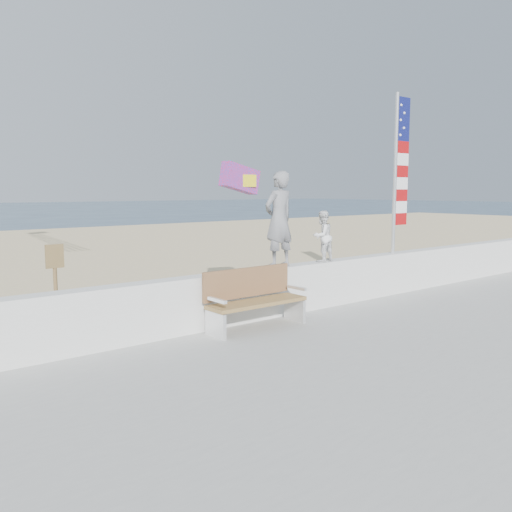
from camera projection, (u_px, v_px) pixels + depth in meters
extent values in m
plane|color=#2E465C|center=(322.00, 359.00, 7.99)|extent=(220.00, 220.00, 0.00)
cube|color=beige|center=(86.00, 279.00, 14.92)|extent=(90.00, 40.00, 0.08)
cube|color=silver|center=(240.00, 297.00, 9.46)|extent=(30.00, 0.35, 0.90)
imported|color=slate|center=(279.00, 219.00, 9.86)|extent=(0.66, 0.46, 1.75)
imported|color=white|center=(322.00, 236.00, 10.62)|extent=(0.51, 0.41, 1.00)
cube|color=olive|center=(257.00, 303.00, 9.00)|extent=(1.80, 0.50, 0.06)
cube|color=brown|center=(247.00, 282.00, 9.17)|extent=(1.80, 0.05, 0.50)
cube|color=silver|center=(216.00, 325.00, 8.50)|extent=(0.06, 0.50, 0.40)
cube|color=white|center=(217.00, 300.00, 8.41)|extent=(0.06, 0.45, 0.05)
cube|color=silver|center=(295.00, 310.00, 9.56)|extent=(0.06, 0.50, 0.40)
cube|color=silver|center=(297.00, 288.00, 9.48)|extent=(0.06, 0.45, 0.05)
cylinder|color=silver|center=(395.00, 174.00, 11.88)|extent=(0.08, 0.08, 3.50)
cube|color=#0F1451|center=(403.00, 119.00, 11.89)|extent=(0.44, 0.02, 0.95)
cube|color=#9E0A0C|center=(400.00, 219.00, 12.16)|extent=(0.44, 0.02, 0.26)
cube|color=white|center=(401.00, 207.00, 12.12)|extent=(0.44, 0.02, 0.26)
cube|color=#9E0A0C|center=(401.00, 195.00, 12.09)|extent=(0.44, 0.02, 0.26)
cube|color=white|center=(401.00, 183.00, 12.06)|extent=(0.44, 0.02, 0.26)
cube|color=#9E0A0C|center=(402.00, 171.00, 12.03)|extent=(0.44, 0.02, 0.26)
cube|color=white|center=(402.00, 159.00, 12.00)|extent=(0.44, 0.02, 0.26)
cube|color=#9E0A0C|center=(403.00, 147.00, 11.96)|extent=(0.44, 0.02, 0.26)
sphere|color=white|center=(400.00, 135.00, 11.85)|extent=(0.06, 0.06, 0.06)
sphere|color=white|center=(404.00, 128.00, 11.90)|extent=(0.06, 0.06, 0.06)
sphere|color=white|center=(401.00, 120.00, 11.81)|extent=(0.06, 0.06, 0.06)
sphere|color=white|center=(404.00, 113.00, 11.86)|extent=(0.06, 0.06, 0.06)
sphere|color=white|center=(401.00, 105.00, 11.77)|extent=(0.06, 0.06, 0.06)
cube|color=#FA1B33|center=(240.00, 178.00, 10.75)|extent=(0.98, 0.36, 0.65)
cube|color=yellow|center=(246.00, 181.00, 10.85)|extent=(0.34, 0.25, 0.24)
cylinder|color=brown|center=(56.00, 293.00, 9.57)|extent=(0.07, 0.07, 1.20)
cube|color=olive|center=(55.00, 256.00, 9.47)|extent=(0.32, 0.03, 0.42)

